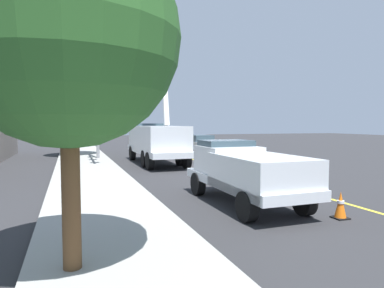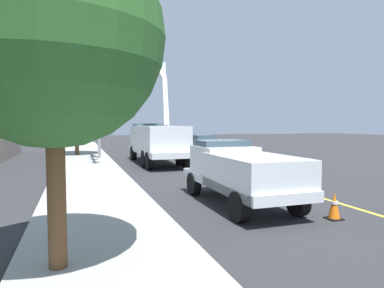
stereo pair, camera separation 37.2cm
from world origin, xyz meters
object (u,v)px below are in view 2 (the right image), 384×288
object	(u,v)px
utility_bucket_truck	(157,140)
passing_minivan	(200,143)
service_pickup_truck	(240,171)
traffic_cone_leading	(334,206)
traffic_cone_mid_front	(219,166)
traffic_cone_mid_rear	(170,153)
traffic_signal_mast	(100,75)

from	to	relation	value
utility_bucket_truck	passing_minivan	bearing A→B (deg)	-40.13
passing_minivan	utility_bucket_truck	bearing A→B (deg)	139.87
service_pickup_truck	traffic_cone_leading	xyz separation A→B (m)	(-2.37, -1.77, -0.74)
traffic_cone_leading	traffic_cone_mid_front	world-z (taller)	traffic_cone_mid_front
traffic_cone_leading	traffic_cone_mid_front	bearing A→B (deg)	-1.19
service_pickup_truck	traffic_cone_mid_rear	xyz separation A→B (m)	(15.48, -1.33, -0.71)
service_pickup_truck	traffic_cone_mid_front	xyz separation A→B (m)	(6.73, -1.96, -0.71)
traffic_cone_mid_front	traffic_cone_mid_rear	distance (m)	8.78
traffic_signal_mast	service_pickup_truck	bearing A→B (deg)	-164.06
service_pickup_truck	traffic_signal_mast	world-z (taller)	traffic_signal_mast
traffic_cone_mid_rear	passing_minivan	bearing A→B (deg)	-51.60
utility_bucket_truck	traffic_signal_mast	world-z (taller)	traffic_signal_mast
utility_bucket_truck	traffic_cone_mid_front	size ratio (longest dim) A/B	10.03
traffic_cone_leading	traffic_signal_mast	bearing A→B (deg)	19.46
traffic_signal_mast	traffic_cone_mid_front	bearing A→B (deg)	-139.95
utility_bucket_truck	traffic_cone_mid_front	bearing A→B (deg)	-156.30
traffic_cone_mid_front	utility_bucket_truck	bearing A→B (deg)	23.70
service_pickup_truck	passing_minivan	size ratio (longest dim) A/B	1.17
traffic_signal_mast	traffic_cone_leading	bearing A→B (deg)	-160.54
traffic_cone_leading	traffic_signal_mast	world-z (taller)	traffic_signal_mast
traffic_cone_mid_rear	traffic_signal_mast	xyz separation A→B (m)	(-1.77, 5.24, 5.58)
traffic_cone_mid_front	traffic_cone_mid_rear	bearing A→B (deg)	4.11
traffic_signal_mast	traffic_cone_mid_rear	bearing A→B (deg)	-71.37
traffic_cone_mid_front	service_pickup_truck	bearing A→B (deg)	163.78
utility_bucket_truck	traffic_signal_mast	bearing A→B (deg)	65.32
utility_bucket_truck	passing_minivan	distance (m)	7.96
traffic_cone_leading	traffic_signal_mast	xyz separation A→B (m)	(16.09, 5.68, 5.61)
service_pickup_truck	traffic_cone_leading	size ratio (longest dim) A/B	7.41
service_pickup_truck	traffic_cone_mid_front	world-z (taller)	service_pickup_truck
traffic_cone_mid_rear	utility_bucket_truck	bearing A→B (deg)	152.94
traffic_cone_leading	traffic_signal_mast	size ratio (longest dim) A/B	0.09
service_pickup_truck	traffic_signal_mast	distance (m)	15.07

